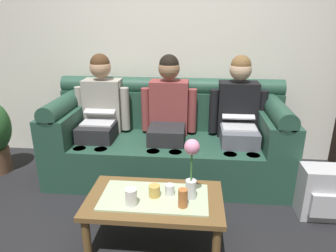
{
  "coord_description": "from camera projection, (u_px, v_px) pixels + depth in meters",
  "views": [
    {
      "loc": [
        0.27,
        -1.72,
        1.56
      ],
      "look_at": [
        0.03,
        0.86,
        0.64
      ],
      "focal_mm": 32.81,
      "sensor_mm": 36.0,
      "label": 1
    }
  ],
  "objects": [
    {
      "name": "ground_plane",
      "position": [
        153.0,
        252.0,
        2.16
      ],
      "size": [
        14.0,
        14.0,
        0.0
      ],
      "primitive_type": "plane",
      "color": "black"
    },
    {
      "name": "back_wall_patterned",
      "position": [
        173.0,
        28.0,
        3.26
      ],
      "size": [
        6.0,
        0.12,
        2.9
      ],
      "primitive_type": "cube",
      "color": "silver",
      "rests_on": "ground_plane"
    },
    {
      "name": "couch",
      "position": [
        168.0,
        140.0,
        3.13
      ],
      "size": [
        2.31,
        0.88,
        0.96
      ],
      "color": "#234738",
      "rests_on": "ground_plane"
    },
    {
      "name": "person_left",
      "position": [
        101.0,
        111.0,
        3.09
      ],
      "size": [
        0.56,
        0.67,
        1.22
      ],
      "color": "#232326",
      "rests_on": "ground_plane"
    },
    {
      "name": "person_middle",
      "position": [
        168.0,
        113.0,
        3.03
      ],
      "size": [
        0.56,
        0.67,
        1.22
      ],
      "color": "#232326",
      "rests_on": "ground_plane"
    },
    {
      "name": "person_right",
      "position": [
        238.0,
        115.0,
        2.97
      ],
      "size": [
        0.56,
        0.67,
        1.22
      ],
      "color": "#595B66",
      "rests_on": "ground_plane"
    },
    {
      "name": "coffee_table",
      "position": [
        155.0,
        203.0,
        2.16
      ],
      "size": [
        0.96,
        0.55,
        0.37
      ],
      "color": "brown",
      "rests_on": "ground_plane"
    },
    {
      "name": "flower_vase",
      "position": [
        191.0,
        165.0,
        2.04
      ],
      "size": [
        0.1,
        0.1,
        0.44
      ],
      "color": "silver",
      "rests_on": "coffee_table"
    },
    {
      "name": "cup_near_left",
      "position": [
        155.0,
        191.0,
        2.14
      ],
      "size": [
        0.08,
        0.08,
        0.08
      ],
      "primitive_type": "cylinder",
      "color": "gold",
      "rests_on": "coffee_table"
    },
    {
      "name": "cup_near_right",
      "position": [
        170.0,
        190.0,
        2.16
      ],
      "size": [
        0.07,
        0.07,
        0.08
      ],
      "primitive_type": "cylinder",
      "color": "silver",
      "rests_on": "coffee_table"
    },
    {
      "name": "cup_far_center",
      "position": [
        131.0,
        197.0,
        2.03
      ],
      "size": [
        0.08,
        0.08,
        0.12
      ],
      "primitive_type": "cylinder",
      "color": "white",
      "rests_on": "coffee_table"
    },
    {
      "name": "cup_far_left",
      "position": [
        183.0,
        198.0,
        2.01
      ],
      "size": [
        0.06,
        0.06,
        0.13
      ],
      "primitive_type": "cylinder",
      "color": "#B26633",
      "rests_on": "coffee_table"
    },
    {
      "name": "backpack_right",
      "position": [
        320.0,
        193.0,
        2.49
      ],
      "size": [
        0.32,
        0.27,
        0.43
      ],
      "color": "#B7B7BC",
      "rests_on": "ground_plane"
    }
  ]
}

